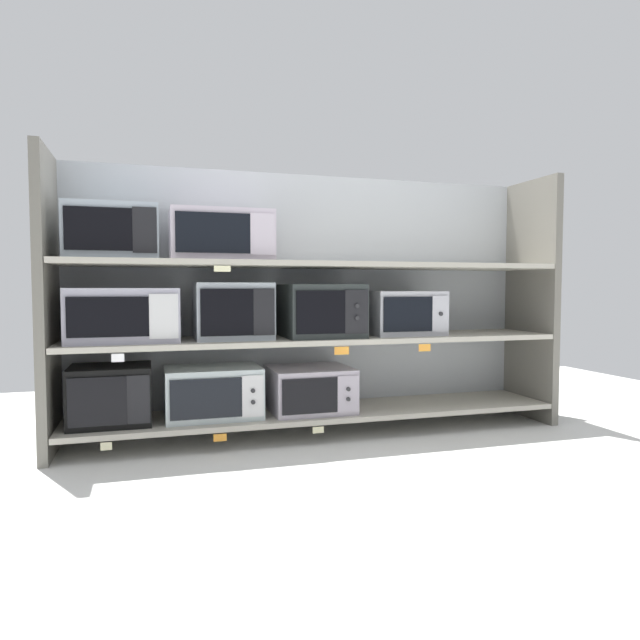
{
  "coord_description": "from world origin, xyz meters",
  "views": [
    {
      "loc": [
        -0.97,
        -3.22,
        0.87
      ],
      "look_at": [
        0.0,
        0.0,
        0.68
      ],
      "focal_mm": 31.78,
      "sensor_mm": 36.0,
      "label": 1
    }
  ],
  "objects_px": {
    "microwave_0": "(111,395)",
    "microwave_7": "(112,232)",
    "microwave_2": "(310,389)",
    "microwave_3": "(124,315)",
    "microwave_6": "(403,313)",
    "microwave_1": "(213,392)",
    "microwave_4": "(233,311)",
    "microwave_8": "(221,236)",
    "microwave_5": "(321,311)"
  },
  "relations": [
    {
      "from": "microwave_2",
      "to": "microwave_8",
      "type": "height_order",
      "value": "microwave_8"
    },
    {
      "from": "microwave_3",
      "to": "microwave_7",
      "type": "distance_m",
      "value": 0.44
    },
    {
      "from": "microwave_4",
      "to": "microwave_7",
      "type": "bearing_deg",
      "value": 179.98
    },
    {
      "from": "microwave_0",
      "to": "microwave_8",
      "type": "height_order",
      "value": "microwave_8"
    },
    {
      "from": "microwave_0",
      "to": "microwave_1",
      "type": "bearing_deg",
      "value": 0.01
    },
    {
      "from": "microwave_2",
      "to": "microwave_5",
      "type": "height_order",
      "value": "microwave_5"
    },
    {
      "from": "microwave_3",
      "to": "microwave_8",
      "type": "relative_size",
      "value": 1.03
    },
    {
      "from": "microwave_4",
      "to": "microwave_6",
      "type": "bearing_deg",
      "value": 0.0
    },
    {
      "from": "microwave_5",
      "to": "microwave_8",
      "type": "distance_m",
      "value": 0.73
    },
    {
      "from": "microwave_2",
      "to": "microwave_7",
      "type": "xyz_separation_m",
      "value": [
        -1.09,
        0.0,
        0.9
      ]
    },
    {
      "from": "microwave_5",
      "to": "microwave_0",
      "type": "bearing_deg",
      "value": -180.0
    },
    {
      "from": "microwave_3",
      "to": "microwave_6",
      "type": "bearing_deg",
      "value": -0.01
    },
    {
      "from": "microwave_0",
      "to": "microwave_2",
      "type": "bearing_deg",
      "value": 0.0
    },
    {
      "from": "microwave_1",
      "to": "microwave_8",
      "type": "distance_m",
      "value": 0.88
    },
    {
      "from": "microwave_0",
      "to": "microwave_3",
      "type": "relative_size",
      "value": 0.74
    },
    {
      "from": "microwave_3",
      "to": "microwave_8",
      "type": "bearing_deg",
      "value": -0.03
    },
    {
      "from": "microwave_8",
      "to": "microwave_6",
      "type": "bearing_deg",
      "value": -0.0
    },
    {
      "from": "microwave_1",
      "to": "microwave_8",
      "type": "xyz_separation_m",
      "value": [
        0.05,
        0.0,
        0.88
      ]
    },
    {
      "from": "microwave_3",
      "to": "microwave_1",
      "type": "bearing_deg",
      "value": -0.03
    },
    {
      "from": "microwave_4",
      "to": "microwave_5",
      "type": "distance_m",
      "value": 0.52
    },
    {
      "from": "microwave_6",
      "to": "microwave_3",
      "type": "bearing_deg",
      "value": 179.99
    },
    {
      "from": "microwave_7",
      "to": "microwave_8",
      "type": "distance_m",
      "value": 0.57
    },
    {
      "from": "microwave_1",
      "to": "microwave_3",
      "type": "height_order",
      "value": "microwave_3"
    },
    {
      "from": "microwave_3",
      "to": "microwave_6",
      "type": "height_order",
      "value": "microwave_3"
    },
    {
      "from": "microwave_2",
      "to": "microwave_0",
      "type": "bearing_deg",
      "value": -180.0
    },
    {
      "from": "microwave_3",
      "to": "microwave_2",
      "type": "bearing_deg",
      "value": -0.02
    },
    {
      "from": "microwave_5",
      "to": "microwave_7",
      "type": "bearing_deg",
      "value": 179.99
    },
    {
      "from": "microwave_2",
      "to": "microwave_3",
      "type": "relative_size",
      "value": 0.83
    },
    {
      "from": "microwave_4",
      "to": "microwave_8",
      "type": "bearing_deg",
      "value": 179.89
    },
    {
      "from": "microwave_5",
      "to": "microwave_1",
      "type": "bearing_deg",
      "value": 180.0
    },
    {
      "from": "microwave_0",
      "to": "microwave_7",
      "type": "xyz_separation_m",
      "value": [
        0.02,
        0.0,
        0.87
      ]
    },
    {
      "from": "microwave_2",
      "to": "microwave_7",
      "type": "distance_m",
      "value": 1.41
    },
    {
      "from": "microwave_1",
      "to": "microwave_6",
      "type": "bearing_deg",
      "value": -0.0
    },
    {
      "from": "microwave_1",
      "to": "microwave_2",
      "type": "bearing_deg",
      "value": -0.0
    },
    {
      "from": "microwave_0",
      "to": "microwave_4",
      "type": "relative_size",
      "value": 0.99
    },
    {
      "from": "microwave_2",
      "to": "microwave_5",
      "type": "relative_size",
      "value": 1.06
    },
    {
      "from": "microwave_0",
      "to": "microwave_3",
      "type": "bearing_deg",
      "value": 0.28
    },
    {
      "from": "microwave_0",
      "to": "microwave_6",
      "type": "height_order",
      "value": "microwave_6"
    },
    {
      "from": "microwave_8",
      "to": "microwave_7",
      "type": "bearing_deg",
      "value": 179.99
    },
    {
      "from": "microwave_0",
      "to": "microwave_3",
      "type": "distance_m",
      "value": 0.44
    },
    {
      "from": "microwave_7",
      "to": "microwave_2",
      "type": "bearing_deg",
      "value": -0.01
    },
    {
      "from": "microwave_4",
      "to": "microwave_8",
      "type": "height_order",
      "value": "microwave_8"
    },
    {
      "from": "microwave_1",
      "to": "microwave_6",
      "type": "height_order",
      "value": "microwave_6"
    },
    {
      "from": "microwave_2",
      "to": "microwave_4",
      "type": "relative_size",
      "value": 1.11
    },
    {
      "from": "microwave_6",
      "to": "microwave_1",
      "type": "bearing_deg",
      "value": 180.0
    },
    {
      "from": "microwave_2",
      "to": "microwave_1",
      "type": "bearing_deg",
      "value": 180.0
    },
    {
      "from": "microwave_7",
      "to": "microwave_4",
      "type": "bearing_deg",
      "value": -0.02
    },
    {
      "from": "microwave_7",
      "to": "microwave_8",
      "type": "bearing_deg",
      "value": -0.01
    },
    {
      "from": "microwave_0",
      "to": "microwave_6",
      "type": "xyz_separation_m",
      "value": [
        1.72,
        0.0,
        0.42
      ]
    },
    {
      "from": "microwave_1",
      "to": "microwave_5",
      "type": "height_order",
      "value": "microwave_5"
    }
  ]
}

